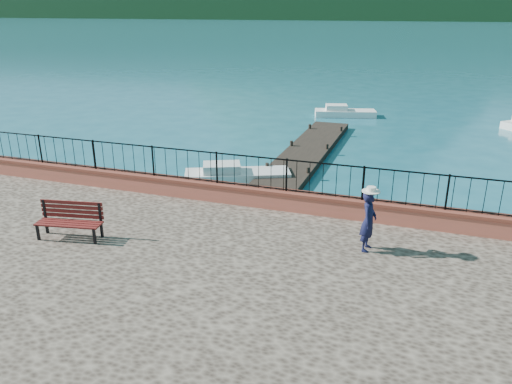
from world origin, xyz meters
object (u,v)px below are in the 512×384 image
Objects in this scene: park_bench at (70,228)px; boat_4 at (345,110)px; boat_0 at (237,172)px; person at (368,221)px.

park_bench is 23.75m from boat_4.
boat_0 is 14.77m from boat_4.
park_bench is at bearing 109.77° from person.
person is 22.11m from boat_4.
person is at bearing 3.47° from park_bench.
boat_0 and boat_4 have the same top height.
person is (7.36, 1.83, 0.48)m from park_bench.
person is 9.48m from boat_0.
park_bench is 1.16× the size of person.
person is at bearing -73.03° from boat_0.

